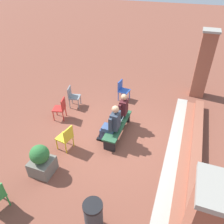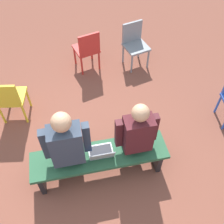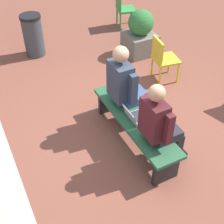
{
  "view_description": "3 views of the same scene",
  "coord_description": "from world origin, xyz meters",
  "px_view_note": "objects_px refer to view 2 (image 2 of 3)",
  "views": [
    {
      "loc": [
        5.24,
        1.76,
        4.88
      ],
      "look_at": [
        -0.27,
        -0.26,
        0.81
      ],
      "focal_mm": 35.0,
      "sensor_mm": 36.0,
      "label": 1
    },
    {
      "loc": [
        0.03,
        1.76,
        3.42
      ],
      "look_at": [
        -0.44,
        -0.5,
        0.7
      ],
      "focal_mm": 42.0,
      "sensor_mm": 36.0,
      "label": 2
    },
    {
      "loc": [
        -2.94,
        1.76,
        3.33
      ],
      "look_at": [
        -0.2,
        0.35,
        0.73
      ],
      "focal_mm": 50.0,
      "sensor_mm": 36.0,
      "label": 3
    }
  ],
  "objects_px": {
    "bench": "(100,158)",
    "laptop": "(101,153)",
    "person_adult": "(67,143)",
    "plastic_chair_near_bench_left": "(9,98)",
    "person_student": "(135,133)",
    "plastic_chair_far_left": "(134,42)",
    "plastic_chair_foreground": "(87,48)"
  },
  "relations": [
    {
      "from": "person_student",
      "to": "laptop",
      "type": "distance_m",
      "value": 0.51
    },
    {
      "from": "person_student",
      "to": "plastic_chair_far_left",
      "type": "distance_m",
      "value": 2.3
    },
    {
      "from": "plastic_chair_foreground",
      "to": "bench",
      "type": "bearing_deg",
      "value": 85.51
    },
    {
      "from": "plastic_chair_near_bench_left",
      "to": "plastic_chair_foreground",
      "type": "distance_m",
      "value": 1.69
    },
    {
      "from": "bench",
      "to": "laptop",
      "type": "relative_size",
      "value": 5.62
    },
    {
      "from": "person_adult",
      "to": "plastic_chair_near_bench_left",
      "type": "distance_m",
      "value": 1.46
    },
    {
      "from": "plastic_chair_far_left",
      "to": "laptop",
      "type": "bearing_deg",
      "value": 65.16
    },
    {
      "from": "person_student",
      "to": "laptop",
      "type": "height_order",
      "value": "person_student"
    },
    {
      "from": "laptop",
      "to": "plastic_chair_foreground",
      "type": "height_order",
      "value": "plastic_chair_foreground"
    },
    {
      "from": "person_adult",
      "to": "plastic_chair_foreground",
      "type": "relative_size",
      "value": 1.66
    },
    {
      "from": "plastic_chair_near_bench_left",
      "to": "bench",
      "type": "bearing_deg",
      "value": 133.19
    },
    {
      "from": "bench",
      "to": "person_student",
      "type": "distance_m",
      "value": 0.6
    },
    {
      "from": "bench",
      "to": "person_adult",
      "type": "height_order",
      "value": "person_adult"
    },
    {
      "from": "bench",
      "to": "person_adult",
      "type": "bearing_deg",
      "value": -10.54
    },
    {
      "from": "bench",
      "to": "plastic_chair_far_left",
      "type": "bearing_deg",
      "value": -115.44
    },
    {
      "from": "bench",
      "to": "plastic_chair_far_left",
      "type": "relative_size",
      "value": 2.14
    },
    {
      "from": "laptop",
      "to": "plastic_chair_near_bench_left",
      "type": "distance_m",
      "value": 1.75
    },
    {
      "from": "plastic_chair_far_left",
      "to": "plastic_chair_foreground",
      "type": "height_order",
      "value": "same"
    },
    {
      "from": "plastic_chair_foreground",
      "to": "person_student",
      "type": "bearing_deg",
      "value": 97.82
    },
    {
      "from": "bench",
      "to": "plastic_chair_foreground",
      "type": "distance_m",
      "value": 2.27
    },
    {
      "from": "person_adult",
      "to": "plastic_chair_far_left",
      "type": "height_order",
      "value": "person_adult"
    },
    {
      "from": "person_student",
      "to": "plastic_chair_far_left",
      "type": "height_order",
      "value": "person_student"
    },
    {
      "from": "person_student",
      "to": "person_adult",
      "type": "relative_size",
      "value": 0.95
    },
    {
      "from": "laptop",
      "to": "plastic_chair_foreground",
      "type": "xyz_separation_m",
      "value": [
        -0.15,
        -2.27,
        -0.02
      ]
    },
    {
      "from": "person_student",
      "to": "laptop",
      "type": "bearing_deg",
      "value": 9.76
    },
    {
      "from": "bench",
      "to": "person_adult",
      "type": "distance_m",
      "value": 0.54
    },
    {
      "from": "laptop",
      "to": "plastic_chair_far_left",
      "type": "height_order",
      "value": "plastic_chair_far_left"
    },
    {
      "from": "laptop",
      "to": "plastic_chair_far_left",
      "type": "xyz_separation_m",
      "value": [
        -1.06,
        -2.28,
        -0.02
      ]
    },
    {
      "from": "bench",
      "to": "plastic_chair_foreground",
      "type": "xyz_separation_m",
      "value": [
        -0.18,
        -2.26,
        0.13
      ]
    },
    {
      "from": "bench",
      "to": "laptop",
      "type": "distance_m",
      "value": 0.15
    },
    {
      "from": "bench",
      "to": "plastic_chair_near_bench_left",
      "type": "distance_m",
      "value": 1.73
    },
    {
      "from": "bench",
      "to": "plastic_chair_near_bench_left",
      "type": "xyz_separation_m",
      "value": [
        1.18,
        -1.26,
        0.13
      ]
    }
  ]
}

